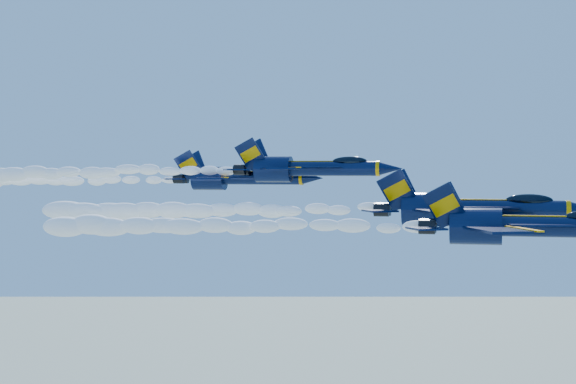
% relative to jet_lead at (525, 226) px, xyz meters
% --- Properties ---
extents(jet_lead, '(18.09, 14.84, 6.72)m').
position_rel_jet_lead_xyz_m(jet_lead, '(0.00, 0.00, 0.00)').
color(jet_lead, black).
extents(smoke_trail_jet_lead, '(32.26, 1.87, 1.68)m').
position_rel_jet_lead_xyz_m(smoke_trail_jet_lead, '(-23.86, 0.00, -0.38)').
color(smoke_trail_jet_lead, white).
extents(jet_second, '(18.75, 15.38, 6.97)m').
position_rel_jet_lead_xyz_m(jet_second, '(-4.21, 7.73, 0.91)').
color(jet_second, black).
extents(smoke_trail_jet_second, '(32.26, 1.94, 1.75)m').
position_rel_jet_lead_xyz_m(smoke_trail_jet_second, '(-28.35, 7.73, 0.52)').
color(smoke_trail_jet_second, white).
extents(jet_third, '(17.22, 14.13, 6.40)m').
position_rel_jet_lead_xyz_m(jet_third, '(-20.62, 16.92, 4.43)').
color(jet_third, black).
extents(smoke_trail_jet_third, '(32.26, 1.78, 1.60)m').
position_rel_jet_lead_xyz_m(smoke_trail_jet_third, '(-44.11, 16.92, 4.05)').
color(smoke_trail_jet_third, white).
extents(jet_fourth, '(16.54, 13.56, 6.14)m').
position_rel_jet_lead_xyz_m(jet_fourth, '(-28.91, 20.26, 3.45)').
color(jet_fourth, black).
extents(smoke_trail_jet_fourth, '(32.26, 1.71, 1.54)m').
position_rel_jet_lead_xyz_m(smoke_trail_jet_fourth, '(-52.10, 20.26, 3.08)').
color(smoke_trail_jet_fourth, white).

